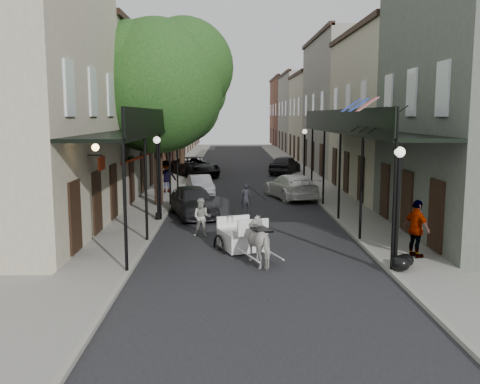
{
  "coord_description": "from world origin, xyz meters",
  "views": [
    {
      "loc": [
        -0.91,
        -17.6,
        4.74
      ],
      "look_at": [
        -0.48,
        4.25,
        1.6
      ],
      "focal_mm": 40.0,
      "sensor_mm": 36.0,
      "label": 1
    }
  ],
  "objects_px": {
    "pedestrian_sidewalk_left": "(166,176)",
    "pedestrian_sidewalk_right": "(417,229)",
    "car_left_near": "(194,201)",
    "car_left_far": "(195,167)",
    "carriage": "(237,222)",
    "car_right_far": "(285,165)",
    "car_right_near": "(291,186)",
    "lamppost_right_near": "(398,206)",
    "tree_far": "(186,101)",
    "car_left_mid": "(200,185)",
    "lamppost_right_far": "(304,156)",
    "tree_near": "(165,81)",
    "horse": "(263,242)",
    "pedestrian_walking": "(202,217)",
    "lamppost_left": "(158,177)"
  },
  "relations": [
    {
      "from": "tree_far",
      "to": "car_left_near",
      "type": "relative_size",
      "value": 1.97
    },
    {
      "from": "tree_near",
      "to": "car_left_far",
      "type": "height_order",
      "value": "tree_near"
    },
    {
      "from": "car_left_far",
      "to": "car_right_far",
      "type": "distance_m",
      "value": 7.35
    },
    {
      "from": "carriage",
      "to": "car_left_mid",
      "type": "bearing_deg",
      "value": 79.14
    },
    {
      "from": "car_left_near",
      "to": "car_left_mid",
      "type": "distance_m",
      "value": 7.04
    },
    {
      "from": "pedestrian_walking",
      "to": "pedestrian_sidewalk_right",
      "type": "relative_size",
      "value": 0.79
    },
    {
      "from": "car_left_mid",
      "to": "car_right_far",
      "type": "relative_size",
      "value": 0.79
    },
    {
      "from": "car_left_near",
      "to": "car_right_far",
      "type": "distance_m",
      "value": 19.31
    },
    {
      "from": "lamppost_right_near",
      "to": "pedestrian_sidewalk_right",
      "type": "bearing_deg",
      "value": 51.05
    },
    {
      "from": "pedestrian_sidewalk_left",
      "to": "car_left_near",
      "type": "bearing_deg",
      "value": 92.47
    },
    {
      "from": "pedestrian_sidewalk_right",
      "to": "car_right_near",
      "type": "height_order",
      "value": "pedestrian_sidewalk_right"
    },
    {
      "from": "car_right_far",
      "to": "horse",
      "type": "bearing_deg",
      "value": 103.01
    },
    {
      "from": "horse",
      "to": "car_right_near",
      "type": "height_order",
      "value": "horse"
    },
    {
      "from": "car_right_near",
      "to": "lamppost_right_near",
      "type": "bearing_deg",
      "value": 81.28
    },
    {
      "from": "pedestrian_sidewalk_left",
      "to": "car_left_mid",
      "type": "bearing_deg",
      "value": 157.58
    },
    {
      "from": "horse",
      "to": "lamppost_right_far",
      "type": "bearing_deg",
      "value": -121.48
    },
    {
      "from": "lamppost_right_near",
      "to": "pedestrian_sidewalk_left",
      "type": "xyz_separation_m",
      "value": [
        -8.83,
        16.53,
        -0.96
      ]
    },
    {
      "from": "lamppost_right_near",
      "to": "car_right_far",
      "type": "bearing_deg",
      "value": 91.04
    },
    {
      "from": "car_left_mid",
      "to": "lamppost_left",
      "type": "bearing_deg",
      "value": -111.66
    },
    {
      "from": "pedestrian_walking",
      "to": "car_right_far",
      "type": "relative_size",
      "value": 0.34
    },
    {
      "from": "lamppost_right_near",
      "to": "car_right_near",
      "type": "relative_size",
      "value": 0.76
    },
    {
      "from": "tree_near",
      "to": "tree_far",
      "type": "bearing_deg",
      "value": 90.19
    },
    {
      "from": "carriage",
      "to": "car_left_near",
      "type": "height_order",
      "value": "carriage"
    },
    {
      "from": "car_left_far",
      "to": "car_left_mid",
      "type": "bearing_deg",
      "value": -109.42
    },
    {
      "from": "carriage",
      "to": "pedestrian_sidewalk_left",
      "type": "distance_m",
      "value": 13.96
    },
    {
      "from": "pedestrian_sidewalk_right",
      "to": "car_left_near",
      "type": "relative_size",
      "value": 0.44
    },
    {
      "from": "tree_far",
      "to": "lamppost_left",
      "type": "relative_size",
      "value": 2.32
    },
    {
      "from": "pedestrian_sidewalk_right",
      "to": "car_left_mid",
      "type": "height_order",
      "value": "pedestrian_sidewalk_right"
    },
    {
      "from": "pedestrian_walking",
      "to": "car_right_far",
      "type": "height_order",
      "value": "car_right_far"
    },
    {
      "from": "lamppost_right_far",
      "to": "pedestrian_sidewalk_right",
      "type": "height_order",
      "value": "lamppost_right_far"
    },
    {
      "from": "pedestrian_sidewalk_left",
      "to": "car_left_far",
      "type": "height_order",
      "value": "pedestrian_sidewalk_left"
    },
    {
      "from": "pedestrian_sidewalk_right",
      "to": "car_right_far",
      "type": "xyz_separation_m",
      "value": [
        -1.6,
        26.1,
        -0.31
      ]
    },
    {
      "from": "car_left_far",
      "to": "tree_far",
      "type": "bearing_deg",
      "value": 139.76
    },
    {
      "from": "lamppost_right_near",
      "to": "horse",
      "type": "distance_m",
      "value": 4.29
    },
    {
      "from": "tree_far",
      "to": "car_right_near",
      "type": "relative_size",
      "value": 1.77
    },
    {
      "from": "lamppost_left",
      "to": "car_right_near",
      "type": "distance_m",
      "value": 9.56
    },
    {
      "from": "carriage",
      "to": "car_right_far",
      "type": "height_order",
      "value": "carriage"
    },
    {
      "from": "lamppost_right_near",
      "to": "carriage",
      "type": "xyz_separation_m",
      "value": [
        -4.74,
        3.18,
        -1.09
      ]
    },
    {
      "from": "pedestrian_sidewalk_right",
      "to": "carriage",
      "type": "bearing_deg",
      "value": 49.47
    },
    {
      "from": "tree_far",
      "to": "car_left_near",
      "type": "height_order",
      "value": "tree_far"
    },
    {
      "from": "car_left_near",
      "to": "car_left_far",
      "type": "distance_m",
      "value": 16.85
    },
    {
      "from": "lamppost_left",
      "to": "pedestrian_sidewalk_right",
      "type": "distance_m",
      "value": 11.47
    },
    {
      "from": "lamppost_right_near",
      "to": "lamppost_left",
      "type": "height_order",
      "value": "same"
    },
    {
      "from": "lamppost_right_far",
      "to": "carriage",
      "type": "height_order",
      "value": "lamppost_right_far"
    },
    {
      "from": "pedestrian_sidewalk_left",
      "to": "pedestrian_sidewalk_right",
      "type": "bearing_deg",
      "value": 109.52
    },
    {
      "from": "tree_far",
      "to": "car_left_mid",
      "type": "height_order",
      "value": "tree_far"
    },
    {
      "from": "tree_near",
      "to": "horse",
      "type": "height_order",
      "value": "tree_near"
    },
    {
      "from": "tree_near",
      "to": "pedestrian_sidewalk_right",
      "type": "height_order",
      "value": "tree_near"
    },
    {
      "from": "car_right_far",
      "to": "lamppost_right_far",
      "type": "bearing_deg",
      "value": 114.3
    },
    {
      "from": "car_right_near",
      "to": "pedestrian_sidewalk_left",
      "type": "bearing_deg",
      "value": -28.71
    }
  ]
}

